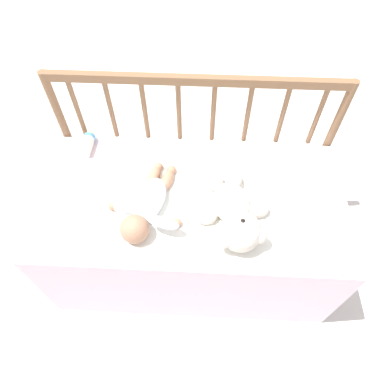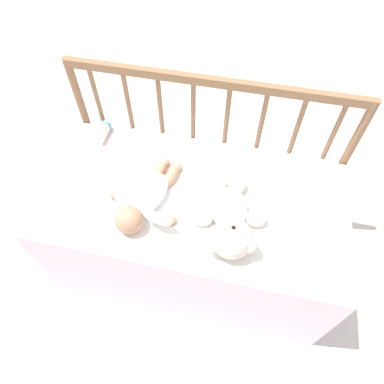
{
  "view_description": "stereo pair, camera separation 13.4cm",
  "coord_description": "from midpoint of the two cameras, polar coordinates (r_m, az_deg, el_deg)",
  "views": [
    {
      "loc": [
        0.04,
        -0.8,
        1.68
      ],
      "look_at": [
        0.0,
        -0.01,
        0.6
      ],
      "focal_mm": 32.0,
      "sensor_mm": 36.0,
      "label": 1
    },
    {
      "loc": [
        0.17,
        -0.79,
        1.68
      ],
      "look_at": [
        0.0,
        -0.01,
        0.6
      ],
      "focal_mm": 32.0,
      "sensor_mm": 36.0,
      "label": 2
    }
  ],
  "objects": [
    {
      "name": "baby_bottle",
      "position": [
        1.65,
        -12.36,
        9.71
      ],
      "size": [
        0.05,
        0.14,
        0.05
      ],
      "color": "#F4E5CC",
      "rests_on": "crib_mattress"
    },
    {
      "name": "blanket",
      "position": [
        1.38,
        2.12,
        -2.42
      ],
      "size": [
        0.84,
        0.52,
        0.01
      ],
      "color": "white",
      "rests_on": "crib_mattress"
    },
    {
      "name": "crib_mattress",
      "position": [
        1.63,
        2.48,
        -6.6
      ],
      "size": [
        1.26,
        0.64,
        0.54
      ],
      "color": "silver",
      "rests_on": "ground_plane"
    },
    {
      "name": "teddy_bear",
      "position": [
        1.29,
        9.36,
        -4.98
      ],
      "size": [
        0.3,
        0.4,
        0.15
      ],
      "color": "silver",
      "rests_on": "crib_mattress"
    },
    {
      "name": "baby",
      "position": [
        1.35,
        -4.97,
        -1.41
      ],
      "size": [
        0.31,
        0.4,
        0.11
      ],
      "color": "white",
      "rests_on": "crib_mattress"
    },
    {
      "name": "ground_plane",
      "position": [
        1.87,
        2.18,
        -10.64
      ],
      "size": [
        12.0,
        12.0,
        0.0
      ],
      "primitive_type": "plane",
      "color": "silver"
    },
    {
      "name": "crib_rail",
      "position": [
        1.56,
        5.41,
        10.73
      ],
      "size": [
        1.26,
        0.04,
        0.87
      ],
      "color": "brown",
      "rests_on": "ground_plane"
    }
  ]
}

